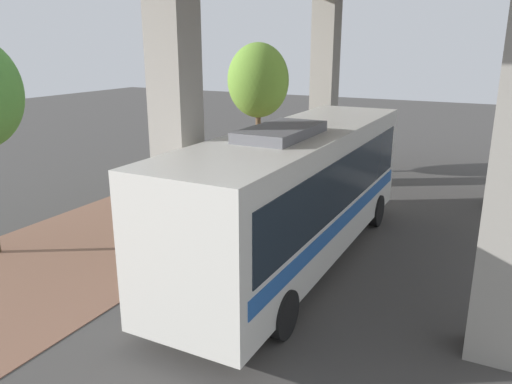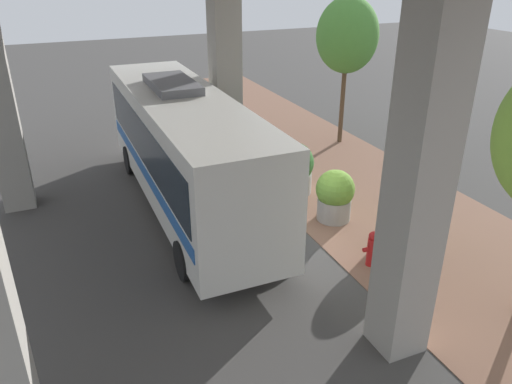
% 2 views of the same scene
% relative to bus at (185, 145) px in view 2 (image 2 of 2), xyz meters
% --- Properties ---
extents(ground_plane, '(80.00, 80.00, 0.00)m').
position_rel_bus_xyz_m(ground_plane, '(-2.62, 2.73, -2.04)').
color(ground_plane, '#474442').
rests_on(ground_plane, ground).
extents(sidewalk_strip, '(6.00, 40.00, 0.02)m').
position_rel_bus_xyz_m(sidewalk_strip, '(-5.62, 2.73, -2.03)').
color(sidewalk_strip, '#845B47').
rests_on(sidewalk_strip, ground).
extents(bus, '(2.64, 10.64, 3.77)m').
position_rel_bus_xyz_m(bus, '(0.00, 0.00, 0.00)').
color(bus, silver).
rests_on(bus, ground).
extents(fire_hydrant, '(0.52, 0.25, 0.98)m').
position_rel_bus_xyz_m(fire_hydrant, '(-3.33, 5.07, -1.55)').
color(fire_hydrant, '#B21919').
rests_on(fire_hydrant, ground).
extents(planter_front, '(1.14, 1.14, 1.58)m').
position_rel_bus_xyz_m(planter_front, '(-3.74, 2.56, -1.24)').
color(planter_front, '#9E998E').
rests_on(planter_front, ground).
extents(planter_middle, '(1.35, 1.35, 1.74)m').
position_rel_bus_xyz_m(planter_middle, '(-3.49, 0.37, -1.19)').
color(planter_middle, '#9E998E').
rests_on(planter_middle, ground).
extents(planter_back, '(1.12, 1.12, 1.58)m').
position_rel_bus_xyz_m(planter_back, '(-4.69, 4.52, -1.26)').
color(planter_back, '#9E998E').
rests_on(planter_back, ground).
extents(street_tree_far, '(2.43, 2.43, 5.84)m').
position_rel_bus_xyz_m(street_tree_far, '(-7.61, -3.31, 2.32)').
color(street_tree_far, brown).
rests_on(street_tree_far, ground).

